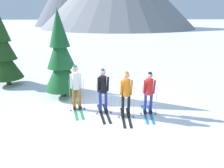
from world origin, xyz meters
TOP-DOWN VIEW (x-y plane):
  - ground_plane at (0.00, 0.00)m, footprint 400.00×400.00m
  - skier_in_white at (-1.33, 0.33)m, footprint 0.62×1.72m
  - skier_in_black at (-0.29, -0.03)m, footprint 0.61×1.70m
  - skier_in_orange at (0.53, -0.43)m, footprint 0.61×1.60m
  - skier_in_red at (1.42, -0.28)m, footprint 0.61×1.58m
  - pine_tree_near at (-5.29, 3.81)m, footprint 1.65×1.65m
  - pine_tree_mid at (-2.07, 1.85)m, footprint 1.63×1.63m

SIDE VIEW (x-z plane):
  - ground_plane at x=0.00m, z-range 0.00..0.00m
  - skier_in_red at x=1.42m, z-range 0.08..1.75m
  - skier_in_orange at x=0.53m, z-range 0.12..1.88m
  - skier_in_black at x=-0.29m, z-range 0.12..1.90m
  - skier_in_white at x=-1.33m, z-range 0.11..1.96m
  - pine_tree_mid at x=-2.07m, z-range -0.17..3.76m
  - pine_tree_near at x=-5.29m, z-range -0.17..3.81m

